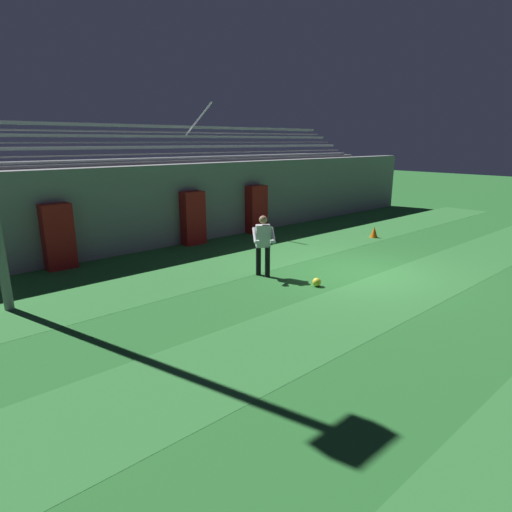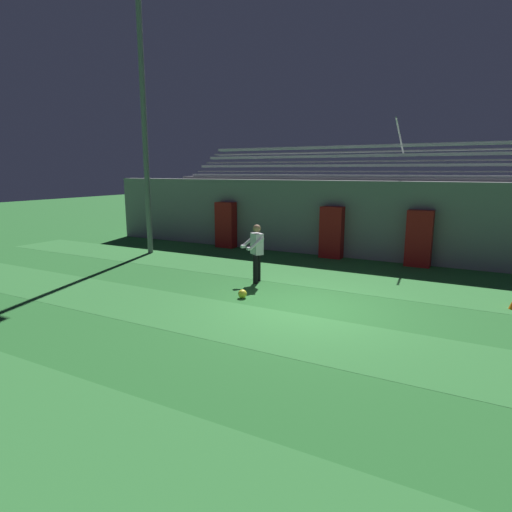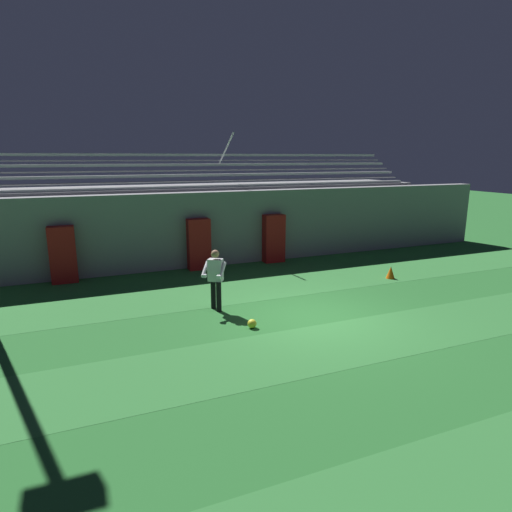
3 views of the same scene
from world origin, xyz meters
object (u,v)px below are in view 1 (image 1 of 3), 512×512
Objects in this scene: padding_pillar_gate_right at (257,209)px; goalkeeper at (263,242)px; padding_pillar_far_left at (58,237)px; soccer_ball at (317,282)px; traffic_cone at (374,232)px; padding_pillar_gate_left at (193,218)px.

padding_pillar_gate_right reaches higher than goalkeeper.
padding_pillar_gate_right is 1.00× the size of padding_pillar_far_left.
traffic_cone is at bearing 20.58° from soccer_ball.
padding_pillar_gate_left and padding_pillar_gate_right have the same top height.
padding_pillar_gate_left is at bearing 80.72° from goalkeeper.
padding_pillar_far_left reaches higher than traffic_cone.
padding_pillar_gate_right is 4.65m from traffic_cone.
padding_pillar_far_left reaches higher than goalkeeper.
goalkeeper is 3.98× the size of traffic_cone.
padding_pillar_gate_left reaches higher than traffic_cone.
goalkeeper is 1.81m from soccer_ball.
soccer_ball is (-3.31, -5.97, -0.83)m from padding_pillar_gate_right.
goalkeeper is 7.59× the size of soccer_ball.
padding_pillar_gate_right reaches higher than soccer_ball.
padding_pillar_gate_left is 6.87m from traffic_cone.
padding_pillar_far_left reaches higher than soccer_ball.
traffic_cone is (10.31, -3.71, -0.73)m from padding_pillar_far_left.
padding_pillar_gate_left is 1.00× the size of padding_pillar_far_left.
soccer_ball is at bearing -92.75° from padding_pillar_gate_left.
goalkeeper is at bearing -173.62° from traffic_cone.
padding_pillar_gate_left and padding_pillar_far_left have the same top height.
padding_pillar_gate_right is 5.81m from goalkeeper.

